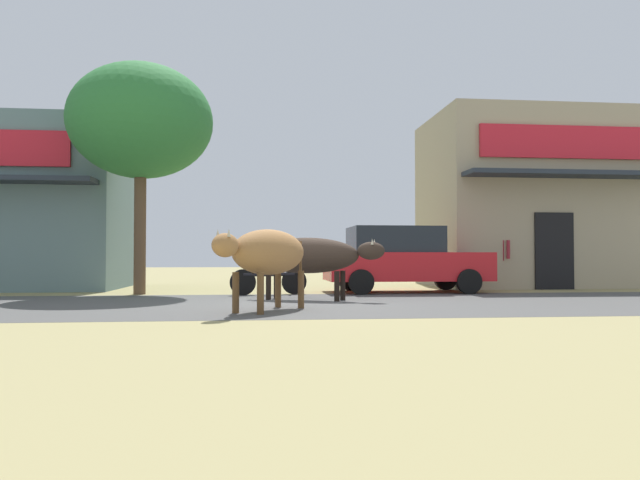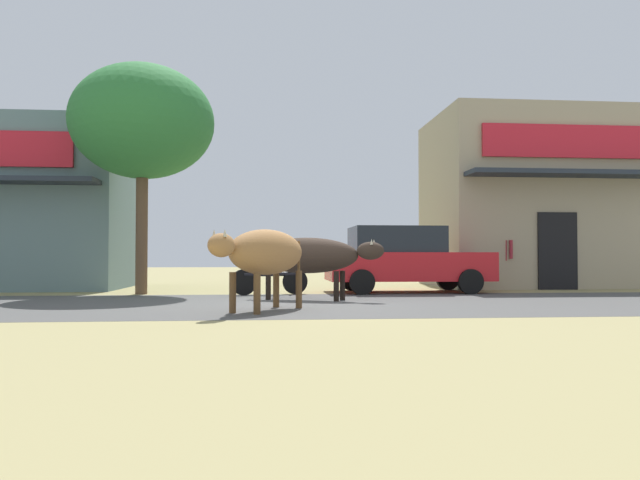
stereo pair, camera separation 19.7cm
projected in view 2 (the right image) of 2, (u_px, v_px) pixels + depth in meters
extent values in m
plane|color=tan|center=(292.00, 304.00, 11.57)|extent=(80.00, 80.00, 0.00)
cube|color=#4D4D4B|center=(292.00, 304.00, 11.57)|extent=(72.00, 5.83, 0.00)
cube|color=tan|center=(536.00, 202.00, 18.77)|extent=(6.28, 4.26, 5.18)
cube|color=red|center=(572.00, 141.00, 16.63)|extent=(5.03, 0.10, 0.90)
cube|color=#262D38|center=(580.00, 173.00, 16.21)|extent=(6.03, 0.90, 0.12)
cube|color=black|center=(558.00, 251.00, 16.54)|extent=(1.10, 0.06, 2.10)
cylinder|color=brown|center=(142.00, 231.00, 14.62)|extent=(0.28, 0.28, 3.03)
ellipsoid|color=#2B7335|center=(143.00, 122.00, 14.70)|extent=(3.42, 3.42, 2.74)
cube|color=red|center=(408.00, 266.00, 15.33)|extent=(4.03, 1.83, 0.70)
cube|color=#1E2328|center=(396.00, 240.00, 15.32)|extent=(2.22, 1.68, 0.64)
cylinder|color=black|center=(448.00, 279.00, 16.35)|extent=(0.60, 0.18, 0.60)
cylinder|color=black|center=(471.00, 282.00, 14.54)|extent=(0.60, 0.18, 0.60)
cylinder|color=black|center=(351.00, 279.00, 16.11)|extent=(0.60, 0.18, 0.60)
cylinder|color=black|center=(362.00, 282.00, 14.30)|extent=(0.60, 0.18, 0.60)
cylinder|color=black|center=(295.00, 281.00, 14.55)|extent=(0.60, 0.24, 0.61)
cylinder|color=black|center=(244.00, 282.00, 14.10)|extent=(0.60, 0.24, 0.61)
cylinder|color=black|center=(270.00, 274.00, 14.33)|extent=(1.23, 0.43, 0.10)
ellipsoid|color=#A51419|center=(272.00, 265.00, 14.35)|extent=(0.60, 0.38, 0.28)
cylinder|color=black|center=(293.00, 263.00, 14.54)|extent=(0.06, 0.06, 0.60)
ellipsoid|color=#9E6D3E|center=(267.00, 252.00, 10.15)|extent=(1.65, 2.01, 0.75)
ellipsoid|color=#9E6D3E|center=(221.00, 245.00, 9.06)|extent=(0.54, 0.62, 0.36)
cone|color=beige|center=(225.00, 233.00, 8.98)|extent=(0.06, 0.06, 0.12)
cone|color=beige|center=(214.00, 233.00, 9.07)|extent=(0.06, 0.06, 0.12)
cylinder|color=brown|center=(257.00, 293.00, 9.46)|extent=(0.11, 0.11, 0.65)
cylinder|color=brown|center=(233.00, 293.00, 9.68)|extent=(0.11, 0.11, 0.65)
cylinder|color=brown|center=(299.00, 290.00, 10.58)|extent=(0.11, 0.11, 0.65)
cylinder|color=brown|center=(276.00, 289.00, 10.80)|extent=(0.11, 0.11, 0.65)
cylinder|color=brown|center=(299.00, 258.00, 11.05)|extent=(0.05, 0.05, 0.60)
ellipsoid|color=#31251D|center=(305.00, 255.00, 12.66)|extent=(2.33, 1.49, 0.74)
ellipsoid|color=#31251D|center=(370.00, 251.00, 12.22)|extent=(0.63, 0.48, 0.36)
cone|color=beige|center=(374.00, 242.00, 12.30)|extent=(0.06, 0.06, 0.12)
cone|color=beige|center=(372.00, 242.00, 12.11)|extent=(0.06, 0.06, 0.12)
cylinder|color=black|center=(342.00, 285.00, 12.61)|extent=(0.11, 0.11, 0.61)
cylinder|color=black|center=(336.00, 286.00, 12.20)|extent=(0.11, 0.11, 0.61)
cylinder|color=black|center=(276.00, 284.00, 13.08)|extent=(0.11, 0.11, 0.61)
cylinder|color=black|center=(268.00, 285.00, 12.67)|extent=(0.11, 0.11, 0.61)
cylinder|color=black|center=(253.00, 260.00, 13.03)|extent=(0.05, 0.05, 0.59)
cylinder|color=#262633|center=(506.00, 275.00, 16.71)|extent=(0.14, 0.14, 0.78)
cylinder|color=#262633|center=(509.00, 275.00, 16.53)|extent=(0.14, 0.14, 0.78)
cube|color=maroon|center=(507.00, 251.00, 16.64)|extent=(0.47, 0.42, 0.56)
sphere|color=tan|center=(507.00, 236.00, 16.65)|extent=(0.21, 0.21, 0.21)
cylinder|color=maroon|center=(503.00, 250.00, 16.90)|extent=(0.09, 0.09, 0.50)
cylinder|color=maroon|center=(511.00, 249.00, 16.38)|extent=(0.09, 0.09, 0.50)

